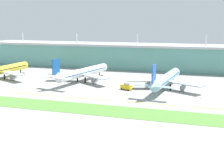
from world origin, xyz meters
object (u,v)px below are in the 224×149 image
(airliner_nearest, at_px, (2,70))
(fuel_truck, at_px, (126,86))
(airliner_far_middle, at_px, (166,79))
(safety_cone_right_wingtip, at_px, (201,98))
(safety_cone_left_wingtip, at_px, (194,97))
(safety_cone_nose_front, at_px, (197,101))
(airliner_near_middle, at_px, (82,73))

(airliner_nearest, bearing_deg, fuel_truck, -5.24)
(airliner_far_middle, bearing_deg, fuel_truck, -158.94)
(fuel_truck, bearing_deg, safety_cone_right_wingtip, -12.34)
(airliner_nearest, distance_m, safety_cone_right_wingtip, 140.70)
(safety_cone_left_wingtip, xyz_separation_m, safety_cone_nose_front, (1.94, -8.55, 0.00))
(airliner_near_middle, bearing_deg, safety_cone_left_wingtip, -17.45)
(fuel_truck, height_order, safety_cone_nose_front, fuel_truck)
(safety_cone_nose_front, distance_m, safety_cone_right_wingtip, 7.31)
(fuel_truck, xyz_separation_m, safety_cone_left_wingtip, (40.13, -8.13, -1.91))
(safety_cone_left_wingtip, distance_m, safety_cone_nose_front, 8.77)
(safety_cone_nose_front, relative_size, safety_cone_right_wingtip, 1.00)
(airliner_near_middle, relative_size, safety_cone_nose_front, 93.17)
(safety_cone_left_wingtip, distance_m, safety_cone_right_wingtip, 4.01)
(airliner_near_middle, relative_size, safety_cone_right_wingtip, 93.17)
(airliner_nearest, distance_m, airliner_far_middle, 118.08)
(airliner_far_middle, relative_size, safety_cone_nose_front, 93.21)
(airliner_far_middle, distance_m, fuel_truck, 24.56)
(safety_cone_right_wingtip, bearing_deg, fuel_truck, 167.66)
(airliner_near_middle, xyz_separation_m, safety_cone_nose_front, (77.44, -32.29, -6.10))
(safety_cone_nose_front, bearing_deg, fuel_truck, 158.37)
(airliner_nearest, distance_m, airliner_near_middle, 60.51)
(airliner_near_middle, distance_m, safety_cone_right_wingtip, 83.38)
(safety_cone_right_wingtip, bearing_deg, airliner_near_middle, 162.35)
(safety_cone_left_wingtip, bearing_deg, safety_cone_right_wingtip, -21.41)
(airliner_near_middle, bearing_deg, airliner_far_middle, -6.80)
(safety_cone_nose_front, bearing_deg, safety_cone_right_wingtip, 75.75)
(airliner_nearest, xyz_separation_m, safety_cone_left_wingtip, (135.63, -16.88, -6.10))
(safety_cone_right_wingtip, bearing_deg, airliner_far_middle, 139.32)
(safety_cone_nose_front, bearing_deg, airliner_nearest, 169.52)
(fuel_truck, xyz_separation_m, safety_cone_nose_front, (42.07, -16.69, -1.91))
(airliner_nearest, relative_size, fuel_truck, 8.20)
(airliner_far_middle, height_order, safety_cone_nose_front, airliner_far_middle)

